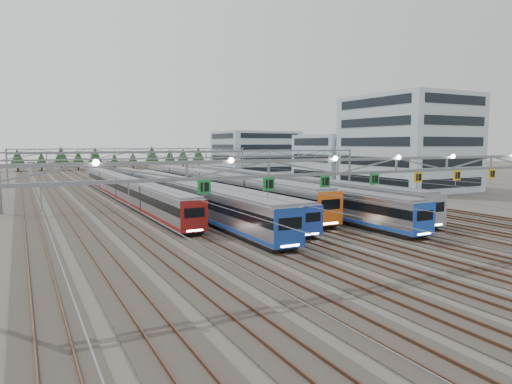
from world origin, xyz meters
name	(u,v)px	position (x,y,z in m)	size (l,w,h in m)	color
ground	(393,258)	(0.00, 0.00, 0.00)	(400.00, 400.00, 0.00)	#47423A
track_bed	(126,172)	(0.00, 100.00, 1.49)	(54.00, 260.00, 5.42)	#2D2823
train_a	(125,188)	(-11.25, 45.92, 2.05)	(2.77, 63.48, 3.60)	black
train_b	(168,191)	(-6.75, 37.82, 2.16)	(2.93, 66.90, 3.82)	black
train_c	(194,190)	(-2.25, 39.36, 1.89)	(2.53, 62.97, 3.28)	black
train_d	(208,184)	(2.25, 44.89, 2.31)	(3.16, 67.60, 4.12)	black
train_e	(262,190)	(6.75, 34.42, 2.04)	(2.75, 62.77, 3.58)	black
train_f	(271,185)	(11.25, 39.52, 2.16)	(2.93, 67.77, 3.82)	black
gantry_near	(397,168)	(-0.05, -0.12, 7.09)	(56.36, 0.61, 8.08)	slate
gantry_mid	(206,160)	(0.00, 40.00, 6.39)	(56.36, 0.36, 8.00)	slate
gantry_far	(138,155)	(0.00, 85.00, 6.39)	(56.36, 0.36, 8.00)	slate
depot_bldg_south	(407,143)	(42.64, 40.42, 9.16)	(18.00, 22.00, 18.32)	#9FB3BE
depot_bldg_mid	(335,158)	(40.62, 60.97, 5.56)	(14.00, 16.00, 11.11)	#9FB3BE
depot_bldg_north	(256,153)	(38.14, 96.76, 6.34)	(22.00, 18.00, 12.68)	#9FB3BE
treeline	(98,158)	(-0.90, 141.28, 4.23)	(93.80, 5.60, 7.02)	#332114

